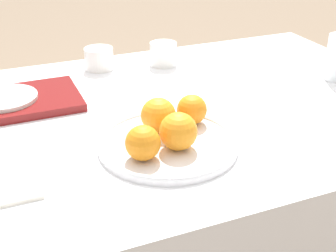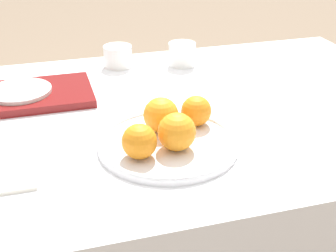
# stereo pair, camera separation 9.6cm
# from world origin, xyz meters

# --- Properties ---
(table) EXTENTS (1.33, 0.87, 0.70)m
(table) POSITION_xyz_m (0.00, 0.00, 0.35)
(table) COLOR white
(table) RESTS_ON ground_plane
(fruit_platter) EXTENTS (0.29, 0.29, 0.02)m
(fruit_platter) POSITION_xyz_m (-0.08, -0.17, 0.71)
(fruit_platter) COLOR silver
(fruit_platter) RESTS_ON table
(orange_0) EXTENTS (0.08, 0.08, 0.08)m
(orange_0) POSITION_xyz_m (-0.07, -0.21, 0.76)
(orange_0) COLOR orange
(orange_0) RESTS_ON fruit_platter
(orange_1) EXTENTS (0.07, 0.07, 0.07)m
(orange_1) POSITION_xyz_m (-0.00, -0.12, 0.75)
(orange_1) COLOR orange
(orange_1) RESTS_ON fruit_platter
(orange_2) EXTENTS (0.07, 0.07, 0.07)m
(orange_2) POSITION_xyz_m (-0.15, -0.22, 0.75)
(orange_2) COLOR orange
(orange_2) RESTS_ON fruit_platter
(orange_3) EXTENTS (0.08, 0.08, 0.08)m
(orange_3) POSITION_xyz_m (-0.08, -0.12, 0.75)
(orange_3) COLOR orange
(orange_3) RESTS_ON fruit_platter
(serving_tray) EXTENTS (0.36, 0.21, 0.02)m
(serving_tray) POSITION_xyz_m (-0.38, 0.16, 0.71)
(serving_tray) COLOR maroon
(serving_tray) RESTS_ON table
(side_plate) EXTENTS (0.16, 0.16, 0.01)m
(side_plate) POSITION_xyz_m (-0.38, 0.16, 0.73)
(side_plate) COLOR silver
(side_plate) RESTS_ON serving_tray
(cup_0) EXTENTS (0.08, 0.08, 0.06)m
(cup_0) POSITION_xyz_m (-0.09, 0.34, 0.74)
(cup_0) COLOR white
(cup_0) RESTS_ON table
(cup_1) EXTENTS (0.08, 0.08, 0.07)m
(cup_1) POSITION_xyz_m (0.10, 0.29, 0.74)
(cup_1) COLOR white
(cup_1) RESTS_ON table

